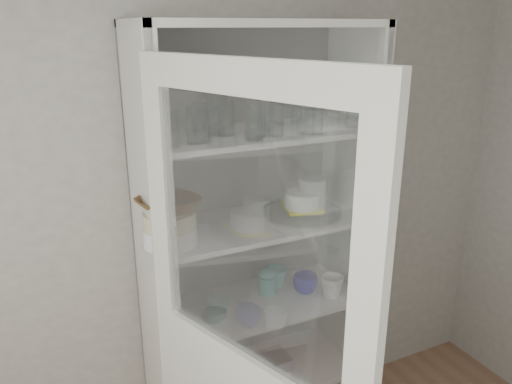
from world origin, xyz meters
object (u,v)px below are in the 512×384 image
plate_stack_front (171,235)px  cream_bowl (170,219)px  goblet_2 (277,104)px  glass_platter (302,211)px  terracotta_bowl (169,205)px  white_ramekin (303,199)px  measuring_cups (212,315)px  grey_bowl_stack (312,195)px  plate_stack_back (167,220)px  mug_teal (277,277)px  pantry_cabinet (250,279)px  goblet_3 (300,102)px  white_canister (168,304)px  tin_box (268,363)px  cream_dish (246,370)px  yellow_trivet (302,208)px  goblet_1 (219,109)px  goblet_0 (205,111)px  mug_white (332,286)px  teal_jar (267,283)px  mug_blue (305,283)px

plate_stack_front → cream_bowl: size_ratio=1.03×
goblet_2 → plate_stack_front: 0.73m
cream_bowl → glass_platter: bearing=5.6°
cream_bowl → terracotta_bowl: size_ratio=0.90×
white_ramekin → measuring_cups: (-0.47, -0.04, -0.45)m
goblet_2 → grey_bowl_stack: size_ratio=1.15×
plate_stack_back → mug_teal: size_ratio=1.80×
pantry_cabinet → goblet_3: (0.26, 0.02, 0.81)m
white_canister → tin_box: 0.64m
cream_bowl → cream_dish: cream_bowl is taller
plate_stack_back → white_canister: 0.37m
white_ramekin → goblet_2: bearing=133.2°
goblet_2 → plate_stack_front: goblet_2 is taller
yellow_trivet → white_ramekin: (0.00, 0.00, 0.04)m
terracotta_bowl → grey_bowl_stack: bearing=5.3°
terracotta_bowl → white_ramekin: terracotta_bowl is taller
goblet_2 → white_canister: bearing=-175.7°
goblet_2 → goblet_3: (0.12, 0.01, 0.00)m
goblet_1 → measuring_cups: 0.89m
plate_stack_front → pantry_cabinet: bearing=18.9°
cream_bowl → terracotta_bowl: bearing=0.0°
goblet_2 → cream_bowl: goblet_2 is taller
goblet_0 → terracotta_bowl: (-0.23, -0.18, -0.32)m
pantry_cabinet → mug_teal: bearing=3.4°
mug_teal → mug_white: size_ratio=0.94×
tin_box → mug_teal: bearing=42.9°
glass_platter → goblet_1: bearing=160.9°
plate_stack_front → mug_teal: bearing=14.9°
plate_stack_front → measuring_cups: bearing=6.7°
goblet_2 → cream_dish: 1.28m
mug_teal → measuring_cups: size_ratio=1.17×
glass_platter → mug_white: bearing=-45.8°
glass_platter → grey_bowl_stack: size_ratio=2.24×
plate_stack_back → white_ramekin: bearing=-11.0°
goblet_2 → pantry_cabinet: bearing=-173.6°
goblet_0 → goblet_1: 0.07m
teal_jar → measuring_cups: 0.33m
grey_bowl_stack → mug_white: 0.45m
pantry_cabinet → yellow_trivet: bearing=-18.8°
cream_bowl → teal_jar: bearing=12.8°
terracotta_bowl → glass_platter: size_ratio=0.65×
plate_stack_front → yellow_trivet: (0.64, 0.06, -0.01)m
terracotta_bowl → mug_teal: bearing=14.9°
white_canister → tin_box: white_canister is taller
measuring_cups → plate_stack_back: bearing=130.3°
plate_stack_front → glass_platter: plate_stack_front is taller
mug_blue → mug_teal: 0.15m
pantry_cabinet → mug_white: size_ratio=18.90×
plate_stack_front → terracotta_bowl: terracotta_bowl is taller
terracotta_bowl → glass_platter: bearing=5.6°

